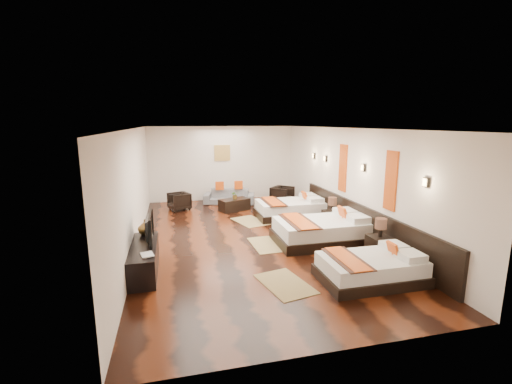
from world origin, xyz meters
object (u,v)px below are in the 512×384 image
object	(u,v)px
bed_near	(372,268)
figurine	(145,227)
armchair_left	(179,201)
table_plant	(235,195)
sofa	(229,196)
tv	(146,228)
nightstand_b	(332,217)
bed_far	(290,209)
book	(141,256)
coffee_table	(234,205)
bed_mid	(323,231)
tv_console	(144,259)
armchair_right	(282,195)
nightstand_a	(379,245)

from	to	relation	value
bed_near	figurine	distance (m)	4.73
armchair_left	table_plant	distance (m)	1.93
sofa	armchair_left	distance (m)	1.89
tv	nightstand_b	bearing A→B (deg)	-72.39
bed_far	sofa	distance (m)	2.78
book	coffee_table	xyz separation A→B (m)	(2.62, 5.04, -0.36)
bed_mid	figurine	xyz separation A→B (m)	(-4.20, -0.06, 0.42)
bed_far	tv_console	world-z (taller)	bed_far
book	armchair_right	xyz separation A→B (m)	(4.50, 5.58, -0.24)
nightstand_a	coffee_table	bearing A→B (deg)	115.14
table_plant	tv	bearing A→B (deg)	-121.64
armchair_right	tv_console	bearing A→B (deg)	-177.38
bed_mid	book	distance (m)	4.42
bed_mid	bed_near	bearing A→B (deg)	-90.14
armchair_left	tv_console	bearing A→B (deg)	-29.91
sofa	table_plant	size ratio (longest dim) A/B	6.37
nightstand_a	table_plant	world-z (taller)	nightstand_a
book	figurine	distance (m)	1.32
nightstand_b	tv_console	distance (m)	5.28
book	armchair_left	distance (m)	5.62
bed_mid	bed_far	distance (m)	2.44
bed_near	figurine	world-z (taller)	figurine
bed_near	table_plant	distance (m)	6.07
tv	armchair_left	distance (m)	4.83
sofa	armchair_right	world-z (taller)	armchair_right
nightstand_b	armchair_right	bearing A→B (deg)	98.03
nightstand_a	figurine	world-z (taller)	nightstand_a
coffee_table	table_plant	bearing A→B (deg)	-25.89
tv	figurine	distance (m)	0.51
sofa	nightstand_a	bearing A→B (deg)	-53.57
armchair_right	armchair_left	bearing A→B (deg)	134.95
nightstand_a	tv	xyz separation A→B (m)	(-4.89, 0.74, 0.52)
nightstand_b	sofa	distance (m)	4.34
nightstand_b	tv	distance (m)	5.18
armchair_left	book	bearing A→B (deg)	-28.97
tv_console	book	distance (m)	0.65
tv_console	sofa	bearing A→B (deg)	64.58
tv	sofa	bearing A→B (deg)	-26.55
bed_near	bed_mid	world-z (taller)	bed_mid
figurine	table_plant	world-z (taller)	figurine
tv_console	tv	size ratio (longest dim) A/B	1.79
armchair_left	coffee_table	size ratio (longest dim) A/B	0.66
bed_near	bed_mid	bearing A→B (deg)	89.86
tv	figurine	world-z (taller)	tv
book	sofa	xyz separation A→B (m)	(2.62, 6.09, -0.30)
tv	figurine	size ratio (longest dim) A/B	3.00
nightstand_b	book	distance (m)	5.51
tv_console	book	size ratio (longest dim) A/B	6.25
sofa	armchair_left	size ratio (longest dim) A/B	2.77
bed_near	tv	distance (m)	4.50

